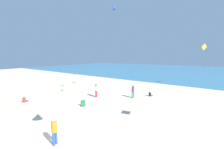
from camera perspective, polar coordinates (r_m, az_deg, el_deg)
ground_plane at (r=17.42m, az=5.53°, el=-9.46°), size 120.00×120.00×0.00m
ocean_water at (r=56.17m, az=25.36°, el=1.96°), size 120.00×60.00×0.05m
beach_chair_far_left at (r=14.11m, az=-13.03°, el=-12.64°), size 0.77×0.74×0.62m
cooler_box at (r=21.25m, az=-21.60°, el=-6.47°), size 0.52×0.45×0.23m
person_0 at (r=18.00m, az=-35.09°, el=-9.51°), size 0.45×0.61×0.69m
person_1 at (r=16.49m, az=-7.24°, el=-6.87°), size 0.36×0.36×1.74m
person_2 at (r=8.77m, az=-24.88°, el=-21.81°), size 0.42×0.42×1.69m
person_3 at (r=17.74m, az=17.02°, el=-8.66°), size 0.55×0.56×0.65m
person_4 at (r=16.27m, az=9.56°, el=-7.37°), size 0.45×0.45×1.63m
kite_yellow at (r=25.84m, az=36.51°, el=10.02°), size 0.77×0.89×2.04m
kite_blue at (r=28.07m, az=0.67°, el=28.28°), size 1.13×0.97×1.64m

